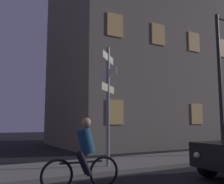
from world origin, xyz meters
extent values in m
cube|color=gray|center=(0.00, 7.12, 0.07)|extent=(40.00, 2.57, 0.14)
cylinder|color=gray|center=(-0.30, 6.59, 2.05)|extent=(0.12, 0.12, 3.83)
cube|color=white|center=(-0.30, 6.59, 3.62)|extent=(0.85, 0.85, 0.24)
cube|color=white|center=(-0.30, 6.59, 3.10)|extent=(0.03, 1.11, 0.24)
cube|color=beige|center=(-0.30, 6.59, 2.60)|extent=(0.99, 0.99, 0.24)
cylinder|color=#2D2D30|center=(5.48, 6.80, 3.29)|extent=(0.16, 0.16, 6.30)
cylinder|color=black|center=(1.70, 4.42, 0.32)|extent=(0.65, 0.25, 0.64)
sphere|color=#F9EFCC|center=(0.99, 4.16, 0.67)|extent=(0.16, 0.16, 0.16)
torus|color=black|center=(-2.45, 4.89, 0.36)|extent=(0.72, 0.11, 0.72)
torus|color=black|center=(-1.35, 4.81, 0.36)|extent=(0.72, 0.11, 0.72)
cylinder|color=black|center=(-1.90, 4.85, 0.61)|extent=(1.00, 0.12, 0.04)
cylinder|color=navy|center=(-1.80, 4.84, 1.08)|extent=(0.47, 0.35, 0.61)
sphere|color=tan|center=(-1.80, 4.84, 1.50)|extent=(0.22, 0.22, 0.22)
cylinder|color=black|center=(-1.86, 4.76, 0.58)|extent=(0.35, 0.14, 0.55)
cylinder|color=black|center=(-1.85, 4.94, 0.58)|extent=(0.35, 0.14, 0.55)
cube|color=slate|center=(6.17, 14.13, 8.11)|extent=(11.18, 7.98, 16.23)
cube|color=#F2C672|center=(1.98, 10.11, 2.00)|extent=(0.90, 0.06, 1.20)
cube|color=#F2C672|center=(7.57, 10.11, 2.00)|extent=(0.90, 0.06, 1.20)
cube|color=#F2C672|center=(1.98, 10.11, 6.41)|extent=(0.90, 0.06, 1.20)
cube|color=#F2C672|center=(4.77, 10.11, 6.41)|extent=(0.90, 0.06, 1.20)
cube|color=#F2C672|center=(7.57, 10.11, 6.41)|extent=(0.90, 0.06, 1.20)
cube|color=#F2C672|center=(10.36, 10.11, 6.41)|extent=(0.90, 0.06, 1.20)
camera|label=1|loc=(-4.14, -0.58, 1.50)|focal=40.54mm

